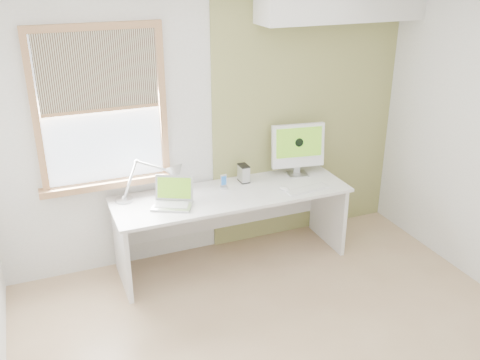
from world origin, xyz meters
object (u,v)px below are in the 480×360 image
desk (230,209)px  laptop (173,198)px  external_drive (244,173)px  desk_lamp (166,177)px  imac (298,147)px

desk → laptop: size_ratio=5.18×
external_drive → desk: bearing=-144.7°
external_drive → desk_lamp: bearing=-174.1°
external_drive → imac: 0.60m
desk → desk_lamp: bearing=173.8°
desk_lamp → desk: bearing=-6.2°
external_drive → laptop: bearing=-163.2°
laptop → imac: bearing=8.8°
desk_lamp → external_drive: bearing=5.9°
desk_lamp → laptop: 0.21m
desk_lamp → laptop: size_ratio=1.56×
desk_lamp → external_drive: size_ratio=3.85×
desk_lamp → laptop: bearing=-83.2°
laptop → imac: 1.37m
laptop → imac: (1.33, 0.21, 0.23)m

